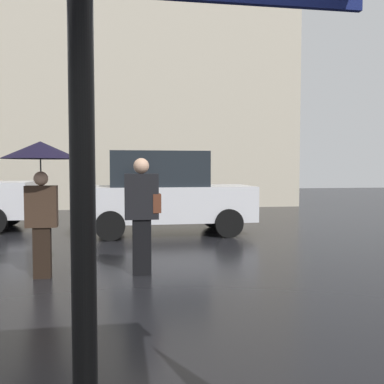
% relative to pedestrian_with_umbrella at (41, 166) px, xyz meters
% --- Properties ---
extents(pedestrian_with_umbrella, '(1.11, 1.11, 1.98)m').
position_rel_pedestrian_with_umbrella_xyz_m(pedestrian_with_umbrella, '(0.00, 0.00, 0.00)').
color(pedestrian_with_umbrella, black).
rests_on(pedestrian_with_umbrella, ground).
extents(pedestrian_with_bag, '(0.53, 0.24, 1.74)m').
position_rel_pedestrian_with_umbrella_xyz_m(pedestrian_with_bag, '(1.45, -0.04, -0.64)').
color(pedestrian_with_bag, black).
rests_on(pedestrian_with_bag, ground).
extents(parked_car_right, '(4.12, 1.89, 1.99)m').
position_rel_pedestrian_with_umbrella_xyz_m(parked_car_right, '(2.18, 4.01, -0.63)').
color(parked_car_right, silver).
rests_on(parked_car_right, ground).
extents(building_block, '(15.34, 2.51, 13.38)m').
position_rel_pedestrian_with_umbrella_xyz_m(building_block, '(0.79, 11.82, 5.06)').
color(building_block, '#B2A893').
rests_on(building_block, ground).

